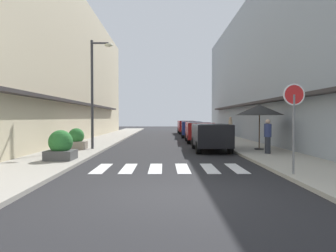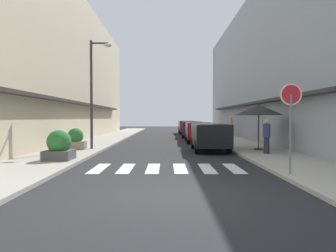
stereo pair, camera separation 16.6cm
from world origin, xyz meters
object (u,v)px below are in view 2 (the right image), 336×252
parked_car_far (192,127)px  street_lamp (95,83)px  parked_car_distant (187,126)px  round_street_sign (291,105)px  parked_car_mid (199,130)px  cafe_umbrella (259,110)px  planter_corner (59,146)px  planter_midblock (76,140)px  pedestrian_walking_near (267,136)px  pedestrian_walking_far (231,126)px  parked_car_near (210,134)px

parked_car_far → street_lamp: size_ratio=0.70×
parked_car_distant → round_street_sign: bearing=-87.1°
parked_car_mid → cafe_umbrella: 6.77m
cafe_umbrella → planter_corner: bearing=-157.0°
planter_midblock → pedestrian_walking_near: size_ratio=0.70×
parked_car_mid → cafe_umbrella: size_ratio=1.65×
planter_midblock → parked_car_mid: bearing=39.2°
parked_car_far → planter_midblock: bearing=-121.4°
round_street_sign → planter_midblock: size_ratio=2.39×
street_lamp → planter_corner: 5.35m
planter_corner → planter_midblock: bearing=97.5°
street_lamp → planter_corner: size_ratio=4.92×
parked_car_far → pedestrian_walking_near: (2.33, -13.90, 0.04)m
planter_midblock → pedestrian_walking_far: bearing=44.6°
parked_car_mid → street_lamp: (-6.19, -5.62, 2.72)m
parked_car_mid → parked_car_far: (-0.00, 5.89, -0.00)m
cafe_umbrella → pedestrian_walking_near: 2.24m
round_street_sign → planter_corner: round_street_sign is taller
parked_car_distant → parked_car_near: bearing=-90.0°
parked_car_mid → street_lamp: 8.79m
parked_car_mid → parked_car_near: bearing=-90.0°
parked_car_far → pedestrian_walking_far: size_ratio=2.30×
cafe_umbrella → planter_corner: cafe_umbrella is taller
planter_midblock → pedestrian_walking_near: bearing=-12.9°
cafe_umbrella → planter_corner: size_ratio=2.11×
parked_car_distant → planter_corner: size_ratio=3.78×
round_street_sign → cafe_umbrella: bearing=80.7°
parked_car_near → street_lamp: 6.76m
parked_car_far → cafe_umbrella: 12.37m
pedestrian_walking_far → pedestrian_walking_near: bearing=69.2°
street_lamp → pedestrian_walking_far: 14.00m
parked_car_near → pedestrian_walking_far: 10.72m
street_lamp → planter_midblock: 3.18m
planter_corner → pedestrian_walking_near: pedestrian_walking_near is taller
parked_car_far → round_street_sign: (1.34, -19.19, 1.25)m
parked_car_mid → planter_corner: bearing=-123.4°
parked_car_distant → parked_car_mid: bearing=-90.0°
parked_car_distant → pedestrian_walking_near: pedestrian_walking_near is taller
pedestrian_walking_near → parked_car_near: bearing=-101.0°
street_lamp → cafe_umbrella: 8.83m
parked_car_mid → pedestrian_walking_near: size_ratio=2.58×
parked_car_distant → street_lamp: bearing=-108.7°
parked_car_near → pedestrian_walking_near: bearing=-43.4°
round_street_sign → cafe_umbrella: 7.23m
parked_car_distant → planter_midblock: parked_car_distant is taller
planter_corner → pedestrian_walking_near: size_ratio=0.74×
parked_car_near → cafe_umbrella: cafe_umbrella is taller
round_street_sign → planter_midblock: 11.41m
round_street_sign → pedestrian_walking_far: round_street_sign is taller
parked_car_near → cafe_umbrella: 2.83m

